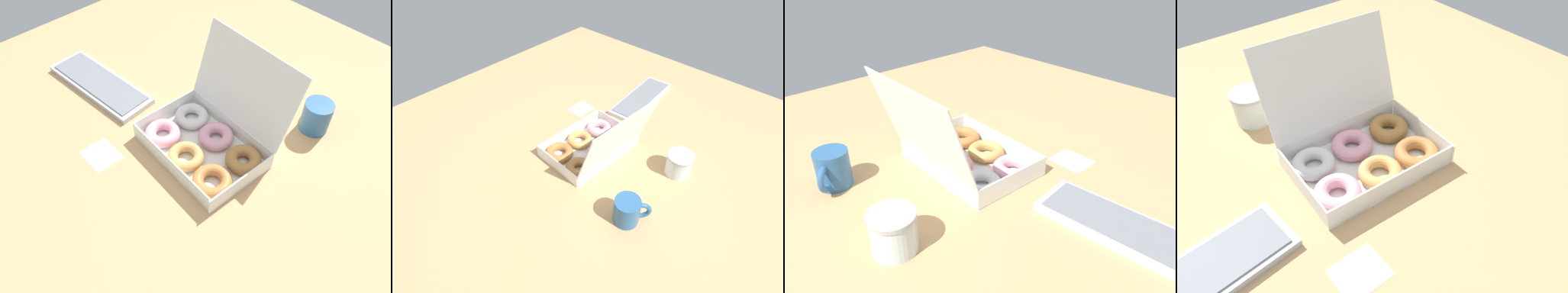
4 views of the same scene
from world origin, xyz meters
TOP-DOWN VIEW (x-y plane):
  - ground_plane at (0.00, 0.00)cm, footprint 180.00×180.00cm
  - donut_box at (2.62, 3.06)cm, footprint 37.33×33.92cm
  - keyboard at (-41.97, -3.64)cm, footprint 40.55×16.46cm
  - coffee_mug at (18.98, 33.37)cm, footprint 10.48×10.84cm
  - glass_jar at (-11.04, 34.78)cm, footprint 10.05×10.05cm
  - paper_napkin at (-16.44, -20.76)cm, footprint 10.37×8.87cm

SIDE VIEW (x-z plane):
  - ground_plane at x=0.00cm, z-range -2.00..0.00cm
  - paper_napkin at x=-16.44cm, z-range 0.00..0.15cm
  - keyboard at x=-41.97cm, z-range -0.04..2.16cm
  - donut_box at x=2.62cm, z-range -10.55..17.59cm
  - glass_jar at x=-11.04cm, z-range 0.05..9.16cm
  - coffee_mug at x=18.98cm, z-range 0.13..9.99cm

